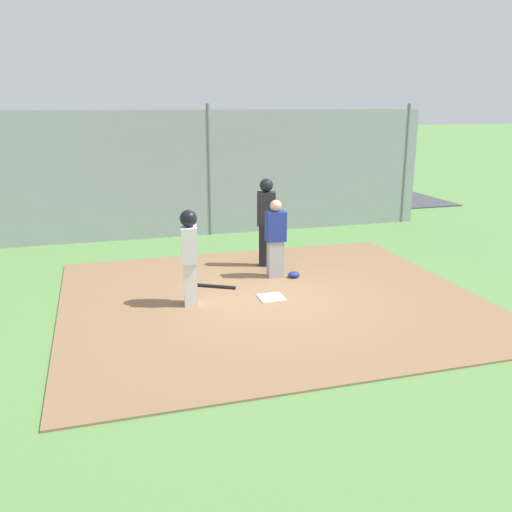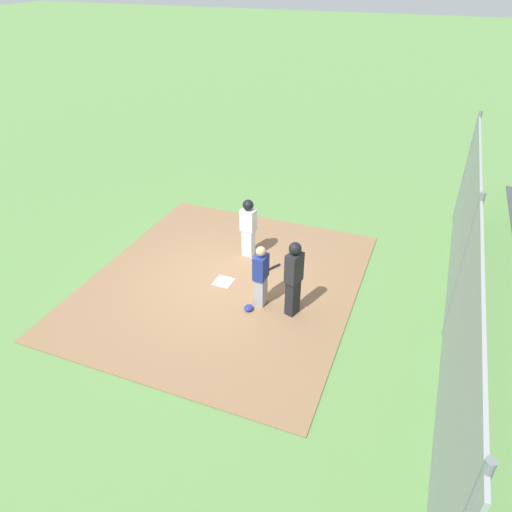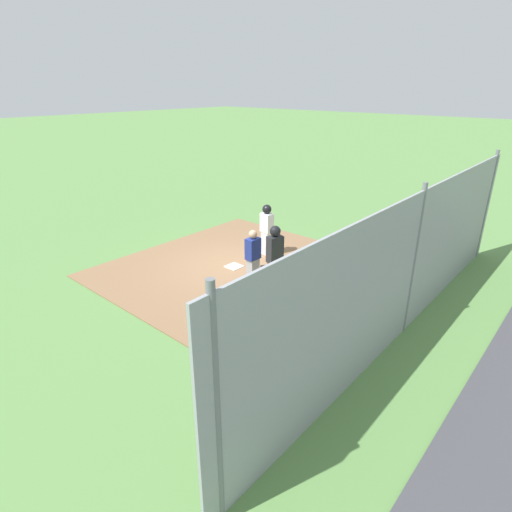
{
  "view_description": "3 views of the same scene",
  "coord_description": "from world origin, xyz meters",
  "px_view_note": "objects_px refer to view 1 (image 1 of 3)",
  "views": [
    {
      "loc": [
        2.84,
        8.69,
        3.36
      ],
      "look_at": [
        0.14,
        -0.48,
        0.68
      ],
      "focal_mm": 38.45,
      "sensor_mm": 36.0,
      "label": 1
    },
    {
      "loc": [
        -8.66,
        -4.29,
        6.89
      ],
      "look_at": [
        0.26,
        -0.77,
        0.83
      ],
      "focal_mm": 33.22,
      "sensor_mm": 36.0,
      "label": 2
    },
    {
      "loc": [
        -8.15,
        -7.95,
        5.1
      ],
      "look_at": [
        -0.18,
        -1.03,
        0.72
      ],
      "focal_mm": 29.04,
      "sensor_mm": 36.0,
      "label": 3
    }
  ],
  "objects_px": {
    "home_plate": "(271,297)",
    "catcher": "(276,238)",
    "runner": "(189,251)",
    "catcher_mask": "(294,275)",
    "parked_car_silver": "(335,180)",
    "baseball_bat": "(214,286)",
    "umpire": "(266,220)"
  },
  "relations": [
    {
      "from": "home_plate",
      "to": "catcher",
      "type": "xyz_separation_m",
      "value": [
        -0.46,
        -1.17,
        0.78
      ]
    },
    {
      "from": "catcher_mask",
      "to": "baseball_bat",
      "type": "bearing_deg",
      "value": 5.52
    },
    {
      "from": "runner",
      "to": "baseball_bat",
      "type": "height_order",
      "value": "runner"
    },
    {
      "from": "home_plate",
      "to": "runner",
      "type": "height_order",
      "value": "runner"
    },
    {
      "from": "home_plate",
      "to": "catcher_mask",
      "type": "distance_m",
      "value": 1.28
    },
    {
      "from": "home_plate",
      "to": "catcher_mask",
      "type": "xyz_separation_m",
      "value": [
        -0.8,
        -1.0,
        0.05
      ]
    },
    {
      "from": "catcher",
      "to": "catcher_mask",
      "type": "xyz_separation_m",
      "value": [
        -0.34,
        0.16,
        -0.73
      ]
    },
    {
      "from": "catcher",
      "to": "catcher_mask",
      "type": "distance_m",
      "value": 0.82
    },
    {
      "from": "runner",
      "to": "catcher_mask",
      "type": "bearing_deg",
      "value": 30.22
    },
    {
      "from": "catcher_mask",
      "to": "runner",
      "type": "bearing_deg",
      "value": 22.37
    },
    {
      "from": "runner",
      "to": "home_plate",
      "type": "bearing_deg",
      "value": 4.02
    },
    {
      "from": "catcher",
      "to": "catcher_mask",
      "type": "relative_size",
      "value": 6.42
    },
    {
      "from": "umpire",
      "to": "runner",
      "type": "bearing_deg",
      "value": -28.65
    },
    {
      "from": "baseball_bat",
      "to": "parked_car_silver",
      "type": "distance_m",
      "value": 11.25
    },
    {
      "from": "home_plate",
      "to": "baseball_bat",
      "type": "xyz_separation_m",
      "value": [
        0.86,
        -0.84,
        0.02
      ]
    },
    {
      "from": "home_plate",
      "to": "baseball_bat",
      "type": "height_order",
      "value": "baseball_bat"
    },
    {
      "from": "home_plate",
      "to": "catcher",
      "type": "distance_m",
      "value": 1.48
    },
    {
      "from": "catcher",
      "to": "umpire",
      "type": "xyz_separation_m",
      "value": [
        -0.06,
        -0.79,
        0.19
      ]
    },
    {
      "from": "umpire",
      "to": "catcher_mask",
      "type": "relative_size",
      "value": 7.7
    },
    {
      "from": "catcher",
      "to": "baseball_bat",
      "type": "height_order",
      "value": "catcher"
    },
    {
      "from": "home_plate",
      "to": "runner",
      "type": "distance_m",
      "value": 1.69
    },
    {
      "from": "catcher",
      "to": "umpire",
      "type": "bearing_deg",
      "value": 178.29
    },
    {
      "from": "home_plate",
      "to": "umpire",
      "type": "height_order",
      "value": "umpire"
    },
    {
      "from": "home_plate",
      "to": "umpire",
      "type": "relative_size",
      "value": 0.24
    },
    {
      "from": "umpire",
      "to": "baseball_bat",
      "type": "bearing_deg",
      "value": -33.7
    },
    {
      "from": "catcher",
      "to": "parked_car_silver",
      "type": "height_order",
      "value": "catcher"
    },
    {
      "from": "catcher_mask",
      "to": "parked_car_silver",
      "type": "relative_size",
      "value": 0.06
    },
    {
      "from": "catcher",
      "to": "runner",
      "type": "relative_size",
      "value": 0.94
    },
    {
      "from": "catcher_mask",
      "to": "parked_car_silver",
      "type": "distance_m",
      "value": 10.23
    },
    {
      "from": "home_plate",
      "to": "catcher_mask",
      "type": "height_order",
      "value": "catcher_mask"
    },
    {
      "from": "baseball_bat",
      "to": "catcher_mask",
      "type": "xyz_separation_m",
      "value": [
        -1.66,
        -0.16,
        0.03
      ]
    },
    {
      "from": "runner",
      "to": "parked_car_silver",
      "type": "bearing_deg",
      "value": 62.12
    }
  ]
}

